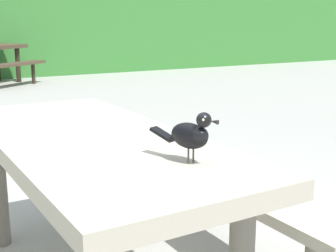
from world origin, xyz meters
name	(u,v)px	position (x,y,z in m)	size (l,w,h in m)	color
picnic_table_foreground	(92,176)	(0.17, -0.16, 0.56)	(1.73, 1.82, 0.74)	#B2A893
bird_grackle	(192,134)	(0.33, -0.72, 0.84)	(0.14, 0.28, 0.18)	black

